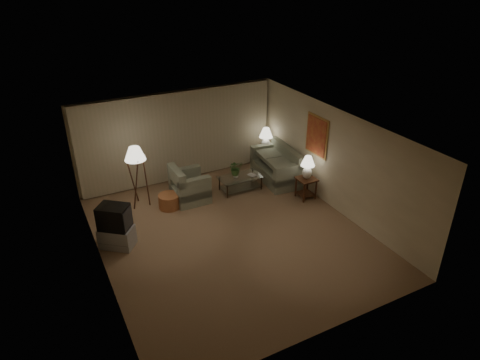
{
  "coord_description": "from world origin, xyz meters",
  "views": [
    {
      "loc": [
        -3.79,
        -7.74,
        5.96
      ],
      "look_at": [
        0.55,
        0.6,
        1.09
      ],
      "focal_mm": 32.0,
      "sensor_mm": 36.0,
      "label": 1
    }
  ],
  "objects_px": {
    "tv_cabinet": "(117,237)",
    "vase": "(236,175)",
    "side_table_near": "(306,185)",
    "table_lamp_near": "(308,165)",
    "floor_lamp": "(137,176)",
    "table_lamp_far": "(266,137)",
    "crt_tv": "(114,217)",
    "ottoman": "(169,201)",
    "armchair": "(190,187)",
    "side_table_far": "(265,156)",
    "coffee_table": "(240,181)",
    "sofa": "(276,167)"
  },
  "relations": [
    {
      "from": "side_table_far",
      "to": "floor_lamp",
      "type": "bearing_deg",
      "value": -173.18
    },
    {
      "from": "table_lamp_far",
      "to": "vase",
      "type": "distance_m",
      "value": 1.91
    },
    {
      "from": "armchair",
      "to": "table_lamp_near",
      "type": "relative_size",
      "value": 1.46
    },
    {
      "from": "floor_lamp",
      "to": "ottoman",
      "type": "xyz_separation_m",
      "value": [
        0.66,
        -0.49,
        -0.7
      ]
    },
    {
      "from": "vase",
      "to": "floor_lamp",
      "type": "bearing_deg",
      "value": 169.88
    },
    {
      "from": "side_table_far",
      "to": "floor_lamp",
      "type": "xyz_separation_m",
      "value": [
        -4.21,
        -0.5,
        0.5
      ]
    },
    {
      "from": "table_lamp_far",
      "to": "crt_tv",
      "type": "xyz_separation_m",
      "value": [
        -5.2,
        -2.09,
        -0.25
      ]
    },
    {
      "from": "sofa",
      "to": "floor_lamp",
      "type": "xyz_separation_m",
      "value": [
        -4.06,
        0.37,
        0.49
      ]
    },
    {
      "from": "side_table_near",
      "to": "side_table_far",
      "type": "height_order",
      "value": "same"
    },
    {
      "from": "side_table_far",
      "to": "coffee_table",
      "type": "bearing_deg",
      "value": -145.11
    },
    {
      "from": "coffee_table",
      "to": "tv_cabinet",
      "type": "distance_m",
      "value": 3.96
    },
    {
      "from": "sofa",
      "to": "crt_tv",
      "type": "height_order",
      "value": "crt_tv"
    },
    {
      "from": "table_lamp_near",
      "to": "ottoman",
      "type": "xyz_separation_m",
      "value": [
        -3.56,
        1.24,
        -0.8
      ]
    },
    {
      "from": "table_lamp_far",
      "to": "vase",
      "type": "height_order",
      "value": "table_lamp_far"
    },
    {
      "from": "ottoman",
      "to": "floor_lamp",
      "type": "bearing_deg",
      "value": 143.39
    },
    {
      "from": "sofa",
      "to": "floor_lamp",
      "type": "bearing_deg",
      "value": -89.49
    },
    {
      "from": "side_table_near",
      "to": "side_table_far",
      "type": "relative_size",
      "value": 1.0
    },
    {
      "from": "coffee_table",
      "to": "armchair",
      "type": "bearing_deg",
      "value": 175.23
    },
    {
      "from": "table_lamp_far",
      "to": "vase",
      "type": "xyz_separation_m",
      "value": [
        -1.55,
        -0.98,
        -0.54
      ]
    },
    {
      "from": "table_lamp_near",
      "to": "ottoman",
      "type": "height_order",
      "value": "table_lamp_near"
    },
    {
      "from": "tv_cabinet",
      "to": "ottoman",
      "type": "xyz_separation_m",
      "value": [
        1.64,
        1.1,
        -0.06
      ]
    },
    {
      "from": "sofa",
      "to": "armchair",
      "type": "distance_m",
      "value": 2.75
    },
    {
      "from": "armchair",
      "to": "side_table_near",
      "type": "relative_size",
      "value": 1.62
    },
    {
      "from": "armchair",
      "to": "coffee_table",
      "type": "bearing_deg",
      "value": -94.28
    },
    {
      "from": "floor_lamp",
      "to": "vase",
      "type": "distance_m",
      "value": 2.73
    },
    {
      "from": "side_table_far",
      "to": "coffee_table",
      "type": "xyz_separation_m",
      "value": [
        -1.4,
        -0.98,
        -0.12
      ]
    },
    {
      "from": "crt_tv",
      "to": "floor_lamp",
      "type": "xyz_separation_m",
      "value": [
        0.99,
        1.58,
        0.11
      ]
    },
    {
      "from": "side_table_near",
      "to": "table_lamp_near",
      "type": "bearing_deg",
      "value": 90.0
    },
    {
      "from": "side_table_near",
      "to": "table_lamp_far",
      "type": "distance_m",
      "value": 2.31
    },
    {
      "from": "armchair",
      "to": "table_lamp_near",
      "type": "distance_m",
      "value": 3.27
    },
    {
      "from": "vase",
      "to": "sofa",
      "type": "bearing_deg",
      "value": 4.08
    },
    {
      "from": "table_lamp_near",
      "to": "floor_lamp",
      "type": "height_order",
      "value": "floor_lamp"
    },
    {
      "from": "side_table_far",
      "to": "crt_tv",
      "type": "distance_m",
      "value": 5.62
    },
    {
      "from": "table_lamp_far",
      "to": "tv_cabinet",
      "type": "relative_size",
      "value": 0.82
    },
    {
      "from": "side_table_far",
      "to": "table_lamp_far",
      "type": "height_order",
      "value": "table_lamp_far"
    },
    {
      "from": "crt_tv",
      "to": "ottoman",
      "type": "relative_size",
      "value": 1.42
    },
    {
      "from": "side_table_near",
      "to": "table_lamp_near",
      "type": "relative_size",
      "value": 0.9
    },
    {
      "from": "side_table_near",
      "to": "tv_cabinet",
      "type": "xyz_separation_m",
      "value": [
        -5.2,
        0.14,
        -0.16
      ]
    },
    {
      "from": "ottoman",
      "to": "vase",
      "type": "relative_size",
      "value": 3.58
    },
    {
      "from": "armchair",
      "to": "side_table_near",
      "type": "bearing_deg",
      "value": -114.85
    },
    {
      "from": "side_table_far",
      "to": "table_lamp_near",
      "type": "bearing_deg",
      "value": -90.0
    },
    {
      "from": "table_lamp_far",
      "to": "side_table_near",
      "type": "bearing_deg",
      "value": -90.0
    },
    {
      "from": "crt_tv",
      "to": "coffee_table",
      "type": "bearing_deg",
      "value": 54.87
    },
    {
      "from": "armchair",
      "to": "tv_cabinet",
      "type": "relative_size",
      "value": 1.09
    },
    {
      "from": "tv_cabinet",
      "to": "vase",
      "type": "bearing_deg",
      "value": 55.5
    },
    {
      "from": "coffee_table",
      "to": "sofa",
      "type": "bearing_deg",
      "value": 4.56
    },
    {
      "from": "tv_cabinet",
      "to": "crt_tv",
      "type": "height_order",
      "value": "crt_tv"
    },
    {
      "from": "side_table_far",
      "to": "sofa",
      "type": "bearing_deg",
      "value": -99.69
    },
    {
      "from": "side_table_far",
      "to": "floor_lamp",
      "type": "height_order",
      "value": "floor_lamp"
    },
    {
      "from": "side_table_far",
      "to": "vase",
      "type": "distance_m",
      "value": 1.84
    }
  ]
}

